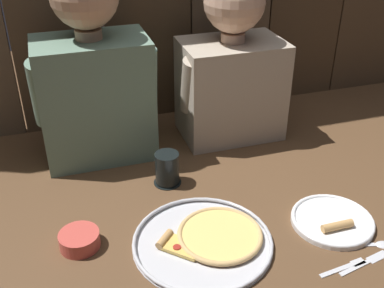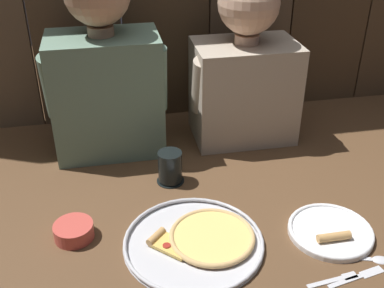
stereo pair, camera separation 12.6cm
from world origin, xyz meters
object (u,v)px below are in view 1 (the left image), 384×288
object	(u,v)px
pizza_tray	(207,239)
dinner_plate	(332,221)
diner_left	(92,69)
dipping_bowl	(79,239)
drinking_glass	(167,169)
diner_right	(232,62)

from	to	relation	value
pizza_tray	dinner_plate	bearing A→B (deg)	-5.19
diner_left	dipping_bowl	bearing A→B (deg)	-104.94
diner_left	pizza_tray	bearing A→B (deg)	-69.80
pizza_tray	dinner_plate	xyz separation A→B (m)	(0.35, -0.03, -0.00)
dinner_plate	dipping_bowl	world-z (taller)	dipping_bowl
dinner_plate	drinking_glass	xyz separation A→B (m)	(-0.38, 0.32, 0.04)
drinking_glass	diner_right	bearing A→B (deg)	39.22
dinner_plate	diner_left	distance (m)	0.83
dipping_bowl	diner_right	xyz separation A→B (m)	(0.58, 0.45, 0.25)
pizza_tray	drinking_glass	xyz separation A→B (m)	(-0.03, 0.29, 0.04)
dipping_bowl	diner_right	distance (m)	0.77
dipping_bowl	diner_left	distance (m)	0.54
pizza_tray	dinner_plate	world-z (taller)	dinner_plate
diner_right	dinner_plate	bearing A→B (deg)	-81.80
drinking_glass	diner_right	size ratio (longest dim) A/B	0.18
diner_left	drinking_glass	bearing A→B (deg)	-55.38
dipping_bowl	pizza_tray	bearing A→B (deg)	-15.18
drinking_glass	diner_left	world-z (taller)	diner_left
drinking_glass	pizza_tray	bearing A→B (deg)	-84.34
diner_left	diner_right	distance (m)	0.46
drinking_glass	diner_left	distance (m)	0.39
drinking_glass	dipping_bowl	bearing A→B (deg)	-144.42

